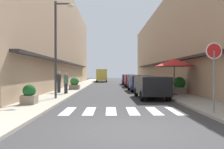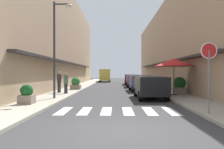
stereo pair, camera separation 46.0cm
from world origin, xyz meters
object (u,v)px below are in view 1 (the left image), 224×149
parked_car_near (151,85)px  planter_corner (29,95)px  planter_midblock (179,85)px  pedestrian_walking_far (66,83)px  parked_car_distant (128,78)px  cafe_umbrella (174,62)px  parked_car_mid (139,81)px  street_lamp (58,40)px  parked_car_far (132,79)px  delivery_van (102,74)px  round_street_sign (214,59)px  planter_far (75,84)px  pedestrian_walking_near (59,82)px

parked_car_near → planter_corner: 7.60m
planter_midblock → pedestrian_walking_far: pedestrian_walking_far is taller
parked_car_distant → cafe_umbrella: bearing=-83.5°
parked_car_mid → street_lamp: (-5.89, -6.97, 2.82)m
parked_car_far → planter_corner: parked_car_far is taller
delivery_van → round_street_sign: (5.57, -34.38, 0.83)m
cafe_umbrella → street_lamp: bearing=-164.4°
planter_far → delivery_van: bearing=85.0°
planter_midblock → parked_car_distant: bearing=99.5°
parked_car_distant → planter_midblock: (2.63, -15.77, -0.18)m
cafe_umbrella → planter_far: 9.90m
parked_car_mid → delivery_van: bearing=100.8°
planter_far → parked_car_near: bearing=-48.6°
parked_car_mid → planter_midblock: parked_car_mid is taller
delivery_van → street_lamp: size_ratio=0.91×
parked_car_far → pedestrian_walking_near: (-6.78, -9.10, 0.08)m
parked_car_near → parked_car_far: bearing=90.0°
cafe_umbrella → pedestrian_walking_near: (-8.69, 1.92, -1.44)m
parked_car_far → planter_far: 8.19m
pedestrian_walking_near → pedestrian_walking_far: 1.07m
planter_corner → parked_car_mid: bearing=54.6°
planter_midblock → pedestrian_walking_near: bearing=175.3°
parked_car_near → street_lamp: 6.58m
planter_midblock → parked_car_mid: bearing=125.8°
street_lamp → planter_far: street_lamp is taller
pedestrian_walking_near → pedestrian_walking_far: bearing=-141.2°
round_street_sign → pedestrian_walking_far: round_street_sign is taller
delivery_van → pedestrian_walking_far: (-1.85, -25.79, -0.46)m
street_lamp → parked_car_near: bearing=7.9°
parked_car_distant → planter_corner: bearing=-107.4°
parked_car_far → pedestrian_walking_far: pedestrian_walking_far is taller
parked_car_far → street_lamp: (-5.89, -13.20, 2.82)m
pedestrian_walking_far → pedestrian_walking_near: bearing=-141.3°
parked_car_mid → parked_car_distant: size_ratio=0.90×
parked_car_near → planter_midblock: (2.63, 2.51, -0.18)m
cafe_umbrella → pedestrian_walking_near: size_ratio=1.67×
delivery_van → street_lamp: street_lamp is taller
pedestrian_walking_near → parked_car_distant: bearing=-27.5°
planter_corner → delivery_van: bearing=85.3°
parked_car_mid → street_lamp: bearing=-130.2°
parked_car_near → planter_far: 9.22m
pedestrian_walking_near → planter_corner: bearing=176.7°
cafe_umbrella → pedestrian_walking_near: cafe_umbrella is taller
parked_car_far → round_street_sign: size_ratio=1.50×
parked_car_near → parked_car_far: 12.39m
planter_midblock → pedestrian_walking_near: (-9.41, 0.78, 0.25)m
parked_car_mid → delivery_van: (-4.22, 22.12, 0.48)m
street_lamp → pedestrian_walking_far: bearing=92.9°
parked_car_mid → round_street_sign: round_street_sign is taller
parked_car_distant → planter_corner: (-6.79, -21.67, -0.34)m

